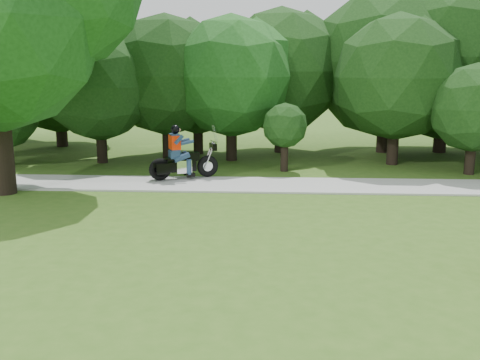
{
  "coord_description": "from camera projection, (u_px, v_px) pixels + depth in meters",
  "views": [
    {
      "loc": [
        -2.52,
        -8.82,
        3.76
      ],
      "look_at": [
        -3.26,
        4.42,
        0.94
      ],
      "focal_mm": 40.0,
      "sensor_mm": 36.0,
      "label": 1
    }
  ],
  "objects": [
    {
      "name": "walkway",
      "position": [
        348.0,
        186.0,
        17.06
      ],
      "size": [
        60.0,
        2.2,
        0.06
      ],
      "primitive_type": "cube",
      "color": "#A6A6A1",
      "rests_on": "ground"
    },
    {
      "name": "ground",
      "position": [
        413.0,
        288.0,
        9.26
      ],
      "size": [
        100.0,
        100.0,
        0.0
      ],
      "primitive_type": "plane",
      "color": "#365D1A",
      "rests_on": "ground"
    },
    {
      "name": "tree_line",
      "position": [
        359.0,
        69.0,
        22.86
      ],
      "size": [
        39.95,
        11.63,
        7.68
      ],
      "color": "black",
      "rests_on": "ground"
    },
    {
      "name": "touring_motorcycle",
      "position": [
        180.0,
        159.0,
        17.84
      ],
      "size": [
        2.28,
        1.42,
        1.83
      ],
      "rotation": [
        0.0,
        0.0,
        0.42
      ],
      "color": "black",
      "rests_on": "walkway"
    }
  ]
}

